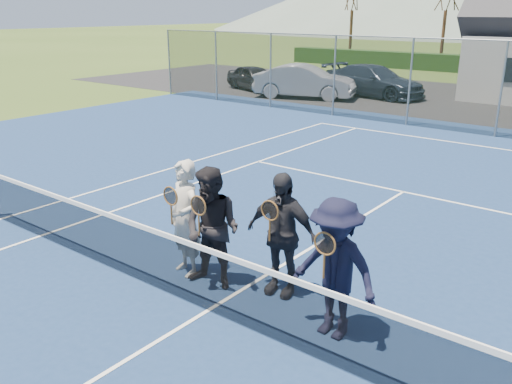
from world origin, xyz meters
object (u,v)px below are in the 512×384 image
at_px(car_a, 254,78).
at_px(player_b, 212,229).
at_px(car_c, 374,81).
at_px(tennis_net, 207,276).
at_px(player_a, 185,218).
at_px(player_c, 281,234).
at_px(car_b, 305,82).
at_px(player_d, 335,269).

xyz_separation_m(car_a, player_b, (12.31, -16.58, 0.30)).
relative_size(car_a, car_c, 0.73).
distance_m(car_a, tennis_net, 21.38).
height_order(player_a, player_c, same).
xyz_separation_m(tennis_net, player_b, (-0.43, 0.59, 0.38)).
height_order(car_b, tennis_net, car_b).
height_order(car_c, player_d, player_d).
distance_m(tennis_net, player_b, 0.82).
distance_m(car_a, car_c, 6.00).
xyz_separation_m(car_a, player_d, (14.34, -16.60, 0.30)).
distance_m(car_b, player_d, 19.30).
bearing_deg(car_c, player_a, -153.99).
distance_m(car_b, player_b, 18.22).
bearing_deg(player_d, car_c, 115.11).
xyz_separation_m(car_b, player_d, (10.88, -15.95, 0.16)).
bearing_deg(player_d, player_a, 178.52).
relative_size(player_a, player_b, 1.00).
relative_size(car_c, player_d, 2.77).
height_order(car_a, player_d, player_d).
distance_m(tennis_net, player_a, 1.26).
bearing_deg(player_c, player_d, -22.53).
xyz_separation_m(player_a, player_d, (2.62, -0.07, -0.00)).
bearing_deg(car_b, car_a, 60.19).
relative_size(car_c, tennis_net, 0.43).
bearing_deg(player_c, car_c, 112.65).
xyz_separation_m(car_b, player_c, (9.74, -15.47, 0.16)).
bearing_deg(car_c, player_b, -152.36).
distance_m(car_b, car_c, 3.32).
distance_m(car_a, player_a, 20.26).
relative_size(car_a, car_b, 0.79).
bearing_deg(car_b, tennis_net, -169.76).
xyz_separation_m(car_c, player_b, (6.58, -18.34, 0.20)).
relative_size(car_b, player_d, 2.55).
relative_size(tennis_net, player_d, 6.49).
xyz_separation_m(car_b, car_c, (2.28, 2.41, -0.03)).
height_order(car_c, player_c, player_c).
xyz_separation_m(car_a, tennis_net, (12.74, -17.16, -0.08)).
bearing_deg(player_c, tennis_net, -113.67).
bearing_deg(car_c, tennis_net, -151.78).
xyz_separation_m(player_a, player_b, (0.60, -0.05, -0.00)).
bearing_deg(player_b, tennis_net, -53.94).
xyz_separation_m(car_c, player_d, (8.60, -18.36, 0.20)).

